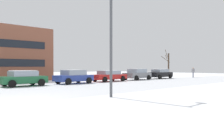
# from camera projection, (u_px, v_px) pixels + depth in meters

# --- Properties ---
(ground_plane) EXTENTS (120.00, 120.00, 0.00)m
(ground_plane) POSITION_uv_depth(u_px,v_px,m) (23.00, 101.00, 11.11)
(ground_plane) COLOR white
(road_surface) EXTENTS (80.00, 8.92, 0.00)m
(road_surface) POSITION_uv_depth(u_px,v_px,m) (3.00, 94.00, 13.71)
(road_surface) COLOR silver
(road_surface) RESTS_ON ground
(street_lamp) EXTENTS (1.62, 0.36, 6.29)m
(street_lamp) POSITION_uv_depth(u_px,v_px,m) (114.00, 31.00, 12.53)
(street_lamp) COLOR #4C4F54
(street_lamp) RESTS_ON ground
(parked_car_green) EXTENTS (4.05, 2.26, 1.42)m
(parked_car_green) POSITION_uv_depth(u_px,v_px,m) (23.00, 78.00, 19.68)
(parked_car_green) COLOR #1E6038
(parked_car_green) RESTS_ON ground
(parked_car_blue) EXTENTS (3.99, 2.30, 1.46)m
(parked_car_blue) POSITION_uv_depth(u_px,v_px,m) (74.00, 76.00, 22.83)
(parked_car_blue) COLOR #283D93
(parked_car_blue) RESTS_ON ground
(parked_car_red) EXTENTS (4.67, 2.18, 1.35)m
(parked_car_red) POSITION_uv_depth(u_px,v_px,m) (109.00, 76.00, 26.36)
(parked_car_red) COLOR red
(parked_car_red) RESTS_ON ground
(parked_car_gray) EXTENTS (4.15, 2.26, 1.53)m
(parked_car_gray) POSITION_uv_depth(u_px,v_px,m) (137.00, 74.00, 29.75)
(parked_car_gray) COLOR slate
(parked_car_gray) RESTS_ON ground
(parked_car_black) EXTENTS (4.52, 2.14, 1.45)m
(parked_car_black) POSITION_uv_depth(u_px,v_px,m) (160.00, 74.00, 33.05)
(parked_car_black) COLOR black
(parked_car_black) RESTS_ON ground
(pedestrian_crossing) EXTENTS (0.42, 0.45, 1.69)m
(pedestrian_crossing) POSITION_uv_depth(u_px,v_px,m) (193.00, 72.00, 36.80)
(pedestrian_crossing) COLOR #2D334C
(pedestrian_crossing) RESTS_ON ground
(tree_far_mid) EXTENTS (1.14, 1.88, 4.92)m
(tree_far_mid) POSITION_uv_depth(u_px,v_px,m) (168.00, 64.00, 39.23)
(tree_far_mid) COLOR #423326
(tree_far_mid) RESTS_ON ground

